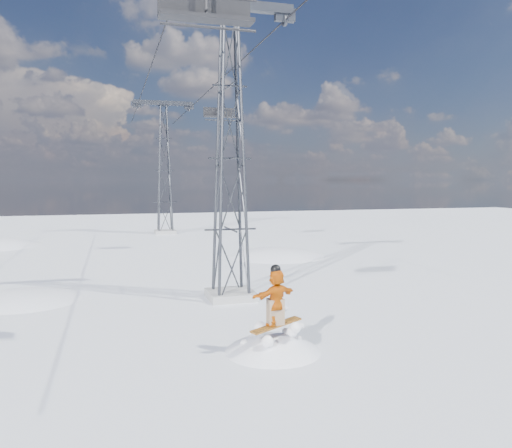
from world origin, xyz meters
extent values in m
plane|color=white|center=(0.00, 0.00, 0.00)|extent=(120.00, 120.00, 0.00)
sphere|color=white|center=(6.00, 18.00, -9.50)|extent=(20.00, 20.00, 20.00)
cube|color=#999999|center=(0.80, 8.00, 0.15)|extent=(1.80, 1.80, 0.30)
cube|color=#303238|center=(0.80, 8.00, 11.25)|extent=(5.00, 0.35, 0.35)
cube|color=#303238|center=(-1.40, 8.00, 11.05)|extent=(0.80, 0.25, 0.50)
cube|color=#303238|center=(3.00, 8.00, 11.05)|extent=(0.80, 0.25, 0.50)
cube|color=#999999|center=(0.80, 33.00, 0.15)|extent=(1.80, 1.80, 0.30)
cube|color=#303238|center=(0.80, 33.00, 11.25)|extent=(5.00, 0.35, 0.35)
cube|color=#303238|center=(-1.40, 33.00, 11.05)|extent=(0.80, 0.25, 0.50)
cube|color=#303238|center=(3.00, 33.00, 11.05)|extent=(0.80, 0.25, 0.50)
cylinder|color=black|center=(-1.40, 19.50, 10.85)|extent=(0.06, 51.00, 0.06)
cylinder|color=black|center=(3.00, 19.50, 10.85)|extent=(0.06, 51.00, 0.06)
sphere|color=white|center=(0.50, 1.73, -1.75)|extent=(4.40, 4.40, 4.40)
cube|color=orange|center=(0.50, 1.43, 0.82)|extent=(1.55, 0.81, 0.20)
imported|color=#D15D09|center=(0.50, 1.43, 1.58)|extent=(1.45, 0.94, 1.50)
cube|color=#876E54|center=(0.50, 1.43, 1.18)|extent=(0.51, 0.46, 0.69)
sphere|color=black|center=(0.50, 1.43, 2.31)|extent=(0.28, 0.28, 0.28)
cube|color=black|center=(-1.40, 0.93, 8.41)|extent=(2.22, 0.50, 0.09)
cube|color=black|center=(-1.40, 1.17, 8.75)|extent=(2.22, 0.07, 0.61)
cylinder|color=black|center=(-1.40, 0.65, 8.14)|extent=(2.22, 0.07, 0.07)
cylinder|color=black|center=(3.00, 20.11, 9.74)|extent=(0.08, 0.08, 2.23)
cube|color=black|center=(3.00, 20.11, 8.62)|extent=(2.03, 0.46, 0.08)
cube|color=black|center=(3.00, 20.34, 8.92)|extent=(2.03, 0.06, 0.56)
cylinder|color=black|center=(3.00, 19.86, 8.37)|extent=(2.03, 0.06, 0.06)
cylinder|color=black|center=(3.00, 19.81, 8.98)|extent=(2.03, 0.05, 0.05)
camera|label=1|loc=(-3.62, -10.88, 4.67)|focal=35.00mm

